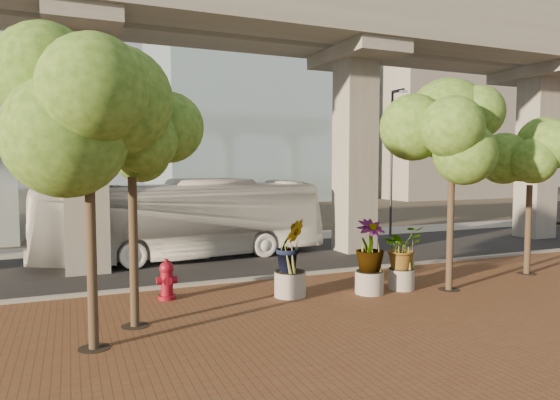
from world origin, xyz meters
name	(u,v)px	position (x,y,z in m)	size (l,w,h in m)	color
ground	(251,270)	(0.00, 0.00, 0.00)	(160.00, 160.00, 0.00)	#373128
brick_plaza	(357,329)	(0.00, -8.00, 0.03)	(70.00, 13.00, 0.06)	brown
asphalt_road	(235,260)	(0.00, 2.00, 0.02)	(90.00, 8.00, 0.04)	black
curb_strip	(269,278)	(0.00, -2.00, 0.08)	(70.00, 0.25, 0.16)	gray
far_sidewalk	(204,242)	(0.00, 7.50, 0.03)	(90.00, 3.00, 0.06)	gray
transit_viaduct	(234,92)	(0.00, 2.00, 7.29)	(72.00, 5.60, 12.40)	gray
midrise_block	(427,107)	(38.00, 36.00, 12.00)	(18.00, 16.00, 24.00)	gray
transit_bus	(184,220)	(-1.99, 3.17, 1.75)	(2.96, 12.59, 3.51)	white
parked_car	(551,213)	(24.39, 6.00, 0.83)	(1.75, 5.05, 1.66)	black
fire_hydrant	(167,280)	(-3.91, -3.36, 0.65)	(0.62, 0.56, 1.24)	maroon
planter_front	(402,251)	(3.48, -5.13, 1.34)	(1.92, 1.92, 2.12)	gray
planter_right	(370,249)	(2.19, -5.19, 1.50)	(2.22, 2.22, 2.37)	gray
planter_left	(290,250)	(-0.29, -4.52, 1.53)	(2.21, 2.21, 2.43)	#9F9C90
street_tree_far_west	(88,118)	(-6.16, -6.90, 5.18)	(4.08, 4.08, 7.00)	#483A29
street_tree_near_west	(131,141)	(-5.12, -5.65, 4.77)	(3.15, 3.15, 6.17)	#483A29
street_tree_near_east	(453,135)	(4.87, -5.82, 5.13)	(4.29, 4.29, 7.05)	#483A29
street_tree_far_east	(531,156)	(9.29, -5.05, 4.49)	(3.71, 3.71, 6.14)	#483A29
streetlamp_east	(393,152)	(10.66, 5.49, 4.90)	(0.42, 1.22, 8.39)	#292A2E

